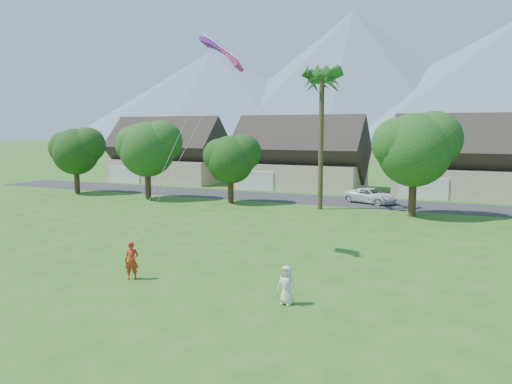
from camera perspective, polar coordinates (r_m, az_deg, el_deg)
The scene contains 10 objects.
ground at distance 19.32m, azimuth -12.67°, elevation -14.76°, with size 500.00×500.00×0.00m, color #2D6019.
street at distance 49.98m, azimuth 11.35°, elevation -1.15°, with size 90.00×7.00×0.01m, color #2D2D30.
kite_flyer at distance 24.76m, azimuth -14.02°, elevation -7.63°, with size 0.67×0.44×1.83m, color red.
watcher at distance 20.83m, azimuth 3.50°, elevation -10.56°, with size 0.80×0.52×1.63m, color silver.
parked_car at distance 49.59m, azimuth 12.98°, elevation -0.42°, with size 2.39×5.19×1.44m, color white.
mountain_ridge at distance 275.12m, azimuth 24.50°, elevation 11.17°, with size 540.00×240.00×70.00m.
houses_row at distance 58.30m, azimuth 13.89°, elevation 3.36°, with size 72.75×8.19×8.86m.
tree_row at distance 43.91m, azimuth 8.27°, elevation 4.18°, with size 62.27×6.67×8.45m.
fan_palm at distance 44.89m, azimuth 7.57°, elevation 13.09°, with size 3.00×3.00×13.80m.
parafoil_kite at distance 28.37m, azimuth -3.69°, elevation 15.84°, with size 2.85×1.09×0.50m.
Camera 1 is at (10.89, -14.25, 7.18)m, focal length 35.00 mm.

